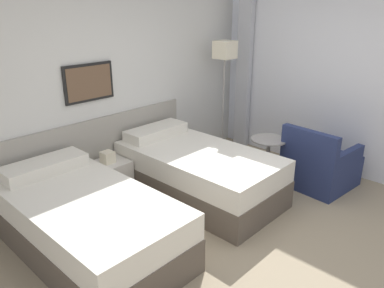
{
  "coord_description": "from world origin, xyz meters",
  "views": [
    {
      "loc": [
        -2.74,
        -1.6,
        2.27
      ],
      "look_at": [
        0.19,
        1.16,
        0.75
      ],
      "focal_mm": 35.0,
      "sensor_mm": 36.0,
      "label": 1
    }
  ],
  "objects_px": {
    "bed_near_window": "(198,172)",
    "side_table": "(268,152)",
    "bed_near_door": "(87,222)",
    "armchair": "(319,167)",
    "floor_lamp": "(225,58)",
    "nightstand": "(110,179)"
  },
  "relations": [
    {
      "from": "bed_near_window",
      "to": "side_table",
      "type": "relative_size",
      "value": 3.35
    },
    {
      "from": "bed_near_window",
      "to": "side_table",
      "type": "bearing_deg",
      "value": -23.86
    },
    {
      "from": "bed_near_door",
      "to": "nightstand",
      "type": "xyz_separation_m",
      "value": [
        0.78,
        0.76,
        -0.07
      ]
    },
    {
      "from": "bed_near_window",
      "to": "side_table",
      "type": "xyz_separation_m",
      "value": [
        0.93,
        -0.41,
        0.11
      ]
    },
    {
      "from": "floor_lamp",
      "to": "armchair",
      "type": "relative_size",
      "value": 2.02
    },
    {
      "from": "side_table",
      "to": "bed_near_door",
      "type": "bearing_deg",
      "value": 170.61
    },
    {
      "from": "nightstand",
      "to": "floor_lamp",
      "type": "distance_m",
      "value": 2.41
    },
    {
      "from": "floor_lamp",
      "to": "bed_near_door",
      "type": "bearing_deg",
      "value": -167.36
    },
    {
      "from": "bed_near_door",
      "to": "armchair",
      "type": "relative_size",
      "value": 2.31
    },
    {
      "from": "bed_near_window",
      "to": "armchair",
      "type": "xyz_separation_m",
      "value": [
        1.28,
        -0.98,
        -0.04
      ]
    },
    {
      "from": "bed_near_door",
      "to": "floor_lamp",
      "type": "bearing_deg",
      "value": 12.64
    },
    {
      "from": "floor_lamp",
      "to": "bed_near_window",
      "type": "bearing_deg",
      "value": -153.44
    },
    {
      "from": "bed_near_window",
      "to": "nightstand",
      "type": "relative_size",
      "value": 3.37
    },
    {
      "from": "bed_near_window",
      "to": "armchair",
      "type": "height_order",
      "value": "armchair"
    },
    {
      "from": "bed_near_window",
      "to": "floor_lamp",
      "type": "xyz_separation_m",
      "value": [
        1.27,
        0.63,
        1.2
      ]
    },
    {
      "from": "side_table",
      "to": "armchair",
      "type": "xyz_separation_m",
      "value": [
        0.35,
        -0.57,
        -0.15
      ]
    },
    {
      "from": "floor_lamp",
      "to": "side_table",
      "type": "bearing_deg",
      "value": -107.89
    },
    {
      "from": "bed_near_window",
      "to": "floor_lamp",
      "type": "height_order",
      "value": "floor_lamp"
    },
    {
      "from": "floor_lamp",
      "to": "side_table",
      "type": "distance_m",
      "value": 1.55
    },
    {
      "from": "bed_near_door",
      "to": "bed_near_window",
      "type": "relative_size",
      "value": 1.0
    },
    {
      "from": "bed_near_window",
      "to": "side_table",
      "type": "height_order",
      "value": "bed_near_window"
    },
    {
      "from": "nightstand",
      "to": "side_table",
      "type": "height_order",
      "value": "side_table"
    }
  ]
}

